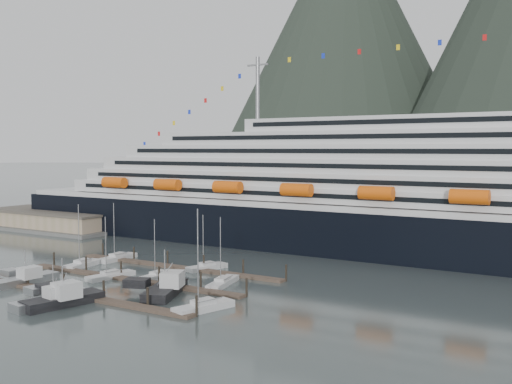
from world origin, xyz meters
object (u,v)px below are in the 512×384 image
sailboat_e (118,258)px  sailboat_f (207,268)px  trawler_b (62,299)px  sailboat_d (223,283)px  sailboat_b (111,276)px  trawler_a (25,279)px  sailboat_c (158,276)px  warehouse (53,221)px  cruise_ship (413,200)px  trawler_e (164,289)px  sailboat_h (204,308)px  trawler_c (53,299)px  sailboat_a (83,265)px

sailboat_e → sailboat_f: (21.85, 1.79, -0.01)m
trawler_b → sailboat_d: bearing=-16.1°
sailboat_b → trawler_a: bearing=148.3°
trawler_a → sailboat_c: bearing=-45.1°
warehouse → trawler_b: (70.22, -56.55, -1.27)m
trawler_a → sailboat_e: bearing=7.8°
cruise_ship → sailboat_c: bearing=-123.7°
trawler_e → cruise_ship: bearing=-44.6°
sailboat_e → sailboat_h: 44.76m
trawler_b → trawler_c: size_ratio=0.96×
sailboat_d → trawler_e: bearing=145.5°
sailboat_a → trawler_b: (19.75, -21.86, 0.55)m
sailboat_e → trawler_a: size_ratio=1.06×
sailboat_c → sailboat_f: 11.31m
sailboat_f → trawler_c: 33.35m
sailboat_a → trawler_b: 29.47m
sailboat_a → sailboat_d: size_ratio=1.06×
sailboat_d → sailboat_e: 32.88m
sailboat_b → sailboat_h: (27.15, -8.57, 0.05)m
sailboat_d → trawler_e: (-4.12, -10.52, 0.60)m
warehouse → sailboat_d: 89.56m
sailboat_c → trawler_e: size_ratio=0.86×
sailboat_b → sailboat_f: size_ratio=1.05×
sailboat_a → trawler_e: size_ratio=1.00×
trawler_b → warehouse: bearing=64.1°
sailboat_e → cruise_ship: bearing=-54.9°
sailboat_f → trawler_b: bearing=-167.8°
sailboat_c → sailboat_e: sailboat_e is taller
sailboat_c → sailboat_h: size_ratio=0.73×
sailboat_d → trawler_e: sailboat_d is taller
cruise_ship → sailboat_f: 48.34m
cruise_ship → warehouse: bearing=-172.8°
cruise_ship → trawler_c: bearing=-115.5°
sailboat_e → trawler_a: 24.43m
warehouse → sailboat_f: size_ratio=4.13×
cruise_ship → sailboat_d: bearing=-112.2°
sailboat_a → trawler_c: bearing=-149.6°
sailboat_a → trawler_c: (18.19, -22.29, 0.43)m
cruise_ship → sailboat_d: 51.18m
trawler_c → trawler_e: size_ratio=1.01×
sailboat_b → sailboat_f: (10.15, 15.44, 0.00)m
warehouse → sailboat_h: 101.98m
cruise_ship → trawler_e: bearing=-112.1°
cruise_ship → warehouse: size_ratio=4.57×
sailboat_b → trawler_a: size_ratio=0.99×
trawler_c → sailboat_h: bearing=-58.2°
warehouse → sailboat_d: size_ratio=3.76×
sailboat_c → trawler_e: (8.88, -8.83, 0.60)m
sailboat_b → warehouse: bearing=68.5°
cruise_ship → trawler_e: 62.12m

